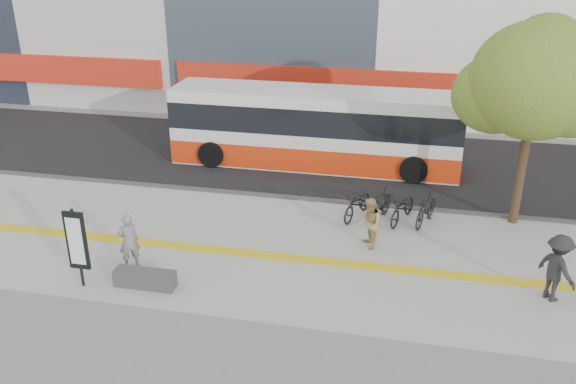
% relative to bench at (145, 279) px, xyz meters
% --- Properties ---
extents(ground, '(120.00, 120.00, 0.00)m').
position_rel_bench_xyz_m(ground, '(2.60, 1.20, -0.30)').
color(ground, slate).
rests_on(ground, ground).
extents(sidewalk, '(40.00, 7.00, 0.08)m').
position_rel_bench_xyz_m(sidewalk, '(2.60, 2.70, -0.27)').
color(sidewalk, gray).
rests_on(sidewalk, ground).
extents(tactile_strip, '(40.00, 0.45, 0.01)m').
position_rel_bench_xyz_m(tactile_strip, '(2.60, 2.20, -0.22)').
color(tactile_strip, yellow).
rests_on(tactile_strip, sidewalk).
extents(street, '(40.00, 8.00, 0.06)m').
position_rel_bench_xyz_m(street, '(2.60, 10.20, -0.28)').
color(street, black).
rests_on(street, ground).
extents(curb, '(40.00, 0.25, 0.14)m').
position_rel_bench_xyz_m(curb, '(2.60, 6.20, -0.23)').
color(curb, '#333335').
rests_on(curb, ground).
extents(bench, '(1.60, 0.45, 0.45)m').
position_rel_bench_xyz_m(bench, '(0.00, 0.00, 0.00)').
color(bench, '#333335').
rests_on(bench, sidewalk).
extents(signboard, '(0.55, 0.10, 2.20)m').
position_rel_bench_xyz_m(signboard, '(-1.60, -0.31, 1.06)').
color(signboard, black).
rests_on(signboard, sidewalk).
extents(street_tree, '(4.40, 3.80, 6.31)m').
position_rel_bench_xyz_m(street_tree, '(9.78, 6.02, 4.21)').
color(street_tree, '#312316').
rests_on(street_tree, sidewalk).
extents(bus, '(11.03, 2.61, 2.94)m').
position_rel_bench_xyz_m(bus, '(2.77, 9.70, 1.14)').
color(bus, silver).
rests_on(bus, street).
extents(bicycle_row, '(3.25, 1.90, 1.04)m').
position_rel_bench_xyz_m(bicycle_row, '(5.98, 5.20, 0.27)').
color(bicycle_row, black).
rests_on(bicycle_row, sidewalk).
extents(seated_woman, '(0.68, 0.66, 1.58)m').
position_rel_bench_xyz_m(seated_woman, '(-0.80, 0.85, 0.56)').
color(seated_woman, black).
rests_on(seated_woman, sidewalk).
extents(pedestrian_tan, '(0.82, 0.91, 1.53)m').
position_rel_bench_xyz_m(pedestrian_tan, '(5.47, 3.29, 0.54)').
color(pedestrian_tan, '#A68B55').
rests_on(pedestrian_tan, sidewalk).
extents(pedestrian_dark, '(1.19, 1.32, 1.77)m').
position_rel_bench_xyz_m(pedestrian_dark, '(10.19, 1.59, 0.66)').
color(pedestrian_dark, black).
rests_on(pedestrian_dark, sidewalk).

